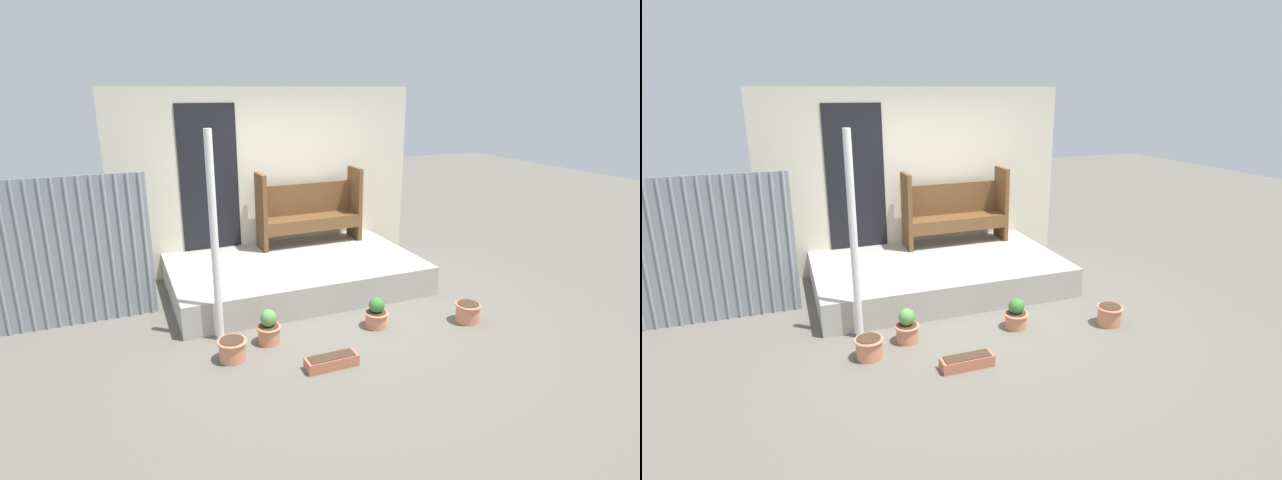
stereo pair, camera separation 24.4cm
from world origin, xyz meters
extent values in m
plane|color=#666056|center=(0.00, 0.00, 0.00)|extent=(24.00, 24.00, 0.00)
cube|color=#A8A399|center=(-0.07, 0.97, 0.19)|extent=(3.23, 1.93, 0.38)
cube|color=beige|center=(-0.07, 1.96, 1.30)|extent=(4.43, 0.06, 2.60)
cube|color=black|center=(-0.96, 1.92, 1.39)|extent=(0.80, 0.02, 2.00)
cube|color=gray|center=(-3.41, 0.89, 0.85)|extent=(3.10, 0.02, 1.69)
cylinder|color=gray|center=(-3.41, 0.87, 0.85)|extent=(0.04, 0.04, 1.69)
cylinder|color=gray|center=(-3.28, 0.87, 0.85)|extent=(0.04, 0.04, 1.69)
cylinder|color=gray|center=(-3.16, 0.87, 0.85)|extent=(0.04, 0.04, 1.69)
cylinder|color=gray|center=(-3.03, 0.87, 0.85)|extent=(0.04, 0.04, 1.69)
cylinder|color=gray|center=(-2.91, 0.87, 0.85)|extent=(0.04, 0.04, 1.69)
cylinder|color=gray|center=(-2.79, 0.87, 0.85)|extent=(0.04, 0.04, 1.69)
cylinder|color=gray|center=(-2.66, 0.87, 0.85)|extent=(0.04, 0.04, 1.69)
cylinder|color=gray|center=(-2.54, 0.87, 0.85)|extent=(0.04, 0.04, 1.69)
cylinder|color=gray|center=(-2.42, 0.87, 0.85)|extent=(0.04, 0.04, 1.69)
cylinder|color=gray|center=(-2.29, 0.87, 0.85)|extent=(0.04, 0.04, 1.69)
cylinder|color=gray|center=(-2.17, 0.87, 0.85)|extent=(0.04, 0.04, 1.69)
cylinder|color=gray|center=(-2.04, 0.87, 0.85)|extent=(0.04, 0.04, 1.69)
cylinder|color=gray|center=(-1.92, 0.87, 0.85)|extent=(0.04, 0.04, 1.69)
cylinder|color=white|center=(-1.31, -0.09, 1.11)|extent=(0.08, 0.08, 2.21)
cube|color=brown|center=(-0.33, 1.62, 0.92)|extent=(0.06, 0.40, 1.08)
cube|color=brown|center=(1.14, 1.64, 0.92)|extent=(0.06, 0.40, 1.08)
cube|color=brown|center=(0.41, 1.63, 0.77)|extent=(1.41, 0.42, 0.04)
cube|color=brown|center=(0.41, 1.44, 0.67)|extent=(1.40, 0.05, 0.15)
cube|color=brown|center=(0.40, 1.81, 1.01)|extent=(1.40, 0.06, 0.45)
cylinder|color=tan|center=(-1.29, -0.57, 0.11)|extent=(0.26, 0.26, 0.21)
torus|color=tan|center=(-1.29, -0.57, 0.20)|extent=(0.30, 0.30, 0.02)
cylinder|color=#422D1E|center=(-1.29, -0.57, 0.22)|extent=(0.24, 0.24, 0.01)
cylinder|color=tan|center=(-0.86, -0.37, 0.09)|extent=(0.23, 0.23, 0.19)
torus|color=tan|center=(-0.86, -0.37, 0.18)|extent=(0.26, 0.26, 0.02)
cylinder|color=#422D1E|center=(-0.86, -0.37, 0.19)|extent=(0.21, 0.21, 0.01)
ellipsoid|color=#599347|center=(-0.86, -0.37, 0.28)|extent=(0.17, 0.17, 0.19)
cylinder|color=tan|center=(0.37, -0.48, 0.09)|extent=(0.24, 0.24, 0.18)
torus|color=tan|center=(0.37, -0.48, 0.16)|extent=(0.28, 0.28, 0.02)
cylinder|color=#422D1E|center=(0.37, -0.48, 0.18)|extent=(0.22, 0.22, 0.01)
ellipsoid|color=#387A33|center=(0.37, -0.48, 0.26)|extent=(0.18, 0.18, 0.17)
cylinder|color=tan|center=(1.39, -0.78, 0.11)|extent=(0.26, 0.26, 0.22)
torus|color=tan|center=(1.39, -0.78, 0.21)|extent=(0.30, 0.30, 0.02)
cylinder|color=#422D1E|center=(1.39, -0.78, 0.22)|extent=(0.24, 0.24, 0.01)
cube|color=#B76647|center=(-0.44, -1.07, 0.06)|extent=(0.52, 0.17, 0.11)
cube|color=#422D1E|center=(-0.44, -1.07, 0.12)|extent=(0.46, 0.14, 0.01)
camera|label=1|loc=(-2.19, -4.94, 2.57)|focal=28.00mm
camera|label=2|loc=(-1.96, -5.03, 2.57)|focal=28.00mm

